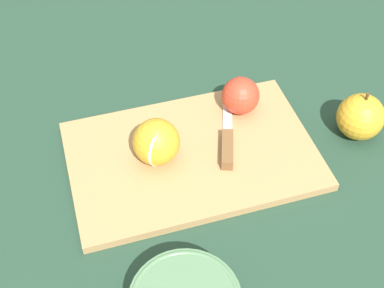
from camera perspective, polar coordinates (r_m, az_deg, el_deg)
The scene contains 6 objects.
ground_plane at distance 0.87m, azimuth 0.00°, elevation -1.55°, with size 4.00×4.00×0.00m, color #1E3828.
cutting_board at distance 0.86m, azimuth 0.00°, elevation -1.23°, with size 0.41×0.28×0.01m.
apple_half_left at distance 0.82m, azimuth -3.81°, elevation 0.21°, with size 0.07×0.07×0.07m.
apple_half_right at distance 0.91m, azimuth 5.22°, elevation 5.15°, with size 0.06×0.06×0.06m.
knife at distance 0.86m, azimuth 3.79°, elevation -0.11°, with size 0.07×0.15×0.02m.
apple_whole at distance 0.92m, azimuth 17.53°, elevation 2.78°, with size 0.08×0.08×0.09m.
Camera 1 is at (-0.19, -0.54, 0.65)m, focal length 50.00 mm.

